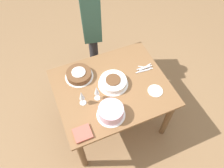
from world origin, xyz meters
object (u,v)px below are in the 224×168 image
wine_glass_near (82,96)px  cake_back_decorated (111,112)px  person_cutting (91,20)px  cake_front_chocolate (79,74)px  wine_glass_far (97,91)px  cake_center_white (113,82)px

wine_glass_near → cake_back_decorated: bearing=131.6°
person_cutting → wine_glass_near: bearing=-12.1°
wine_glass_near → cake_front_chocolate: bearing=-101.7°
wine_glass_far → person_cutting: (-0.29, -0.97, 0.06)m
cake_front_chocolate → wine_glass_near: bearing=78.3°
cake_back_decorated → wine_glass_near: wine_glass_near is taller
cake_front_chocolate → wine_glass_near: 0.36m
cake_back_decorated → person_cutting: (-0.23, -1.20, 0.14)m
cake_back_decorated → person_cutting: 1.23m
wine_glass_near → person_cutting: (-0.44, -0.96, 0.07)m
cake_front_chocolate → wine_glass_far: 0.37m
cake_center_white → cake_back_decorated: (0.17, 0.34, 0.02)m
cake_center_white → wine_glass_near: 0.40m
wine_glass_far → cake_back_decorated: bearing=103.6°
cake_front_chocolate → person_cutting: 0.74m
person_cutting → cake_back_decorated: bearing=1.7°
cake_center_white → cake_front_chocolate: (0.31, -0.24, -0.00)m
cake_back_decorated → wine_glass_far: bearing=-76.4°
cake_center_white → cake_back_decorated: size_ratio=1.15×
cake_center_white → person_cutting: 0.88m
cake_center_white → person_cutting: (-0.06, -0.86, 0.16)m
wine_glass_near → wine_glass_far: (-0.16, 0.00, 0.00)m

